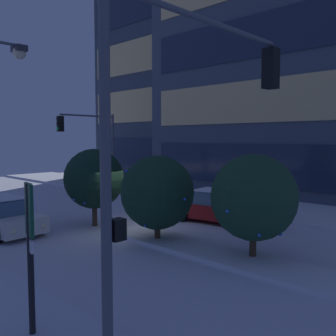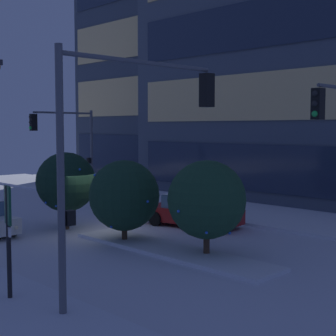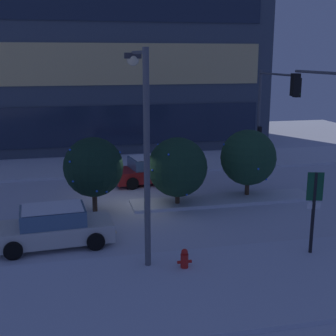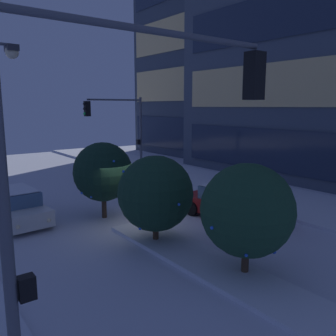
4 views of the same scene
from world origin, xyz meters
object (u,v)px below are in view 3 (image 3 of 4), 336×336
Objects in this scene: traffic_light_corner_near_right at (331,120)px; decorated_tree_median at (93,167)px; fire_hydrant at (184,261)px; street_lamp_arched at (142,126)px; decorated_tree_left_of_median at (248,158)px; parking_info_sign at (314,203)px; decorated_tree_right_of_median at (178,167)px; car_near at (54,227)px; traffic_light_corner_far_right at (273,103)px; car_far at (152,170)px.

traffic_light_corner_near_right reaches higher than decorated_tree_median.
decorated_tree_median reaches higher than fire_hydrant.
street_lamp_arched reaches higher than traffic_light_corner_near_right.
street_lamp_arched is 9.20m from decorated_tree_left_of_median.
decorated_tree_left_of_median is (6.29, 6.16, -2.66)m from street_lamp_arched.
parking_info_sign is 0.93× the size of decorated_tree_right_of_median.
traffic_light_corner_near_right is (10.76, -0.53, 3.76)m from car_near.
traffic_light_corner_far_right is at bearing 35.74° from decorated_tree_right_of_median.
car_far is at bearing -85.00° from traffic_light_corner_far_right.
car_near is 0.74× the size of traffic_light_corner_far_right.
traffic_light_corner_near_right is 7.85m from street_lamp_arched.
traffic_light_corner_far_right is 8.93m from decorated_tree_right_of_median.
car_near is at bearing -116.98° from decorated_tree_median.
parking_info_sign is at bearing -100.97° from street_lamp_arched.
car_far is 1.38× the size of decorated_tree_left_of_median.
fire_hydrant is 9.12m from decorated_tree_left_of_median.
traffic_light_corner_far_right is at bearing 175.84° from car_far.
parking_info_sign is (3.63, -10.92, 1.25)m from car_far.
decorated_tree_median is 7.65m from decorated_tree_left_of_median.
traffic_light_corner_far_right reaches higher than car_far.
street_lamp_arched is (3.06, -1.99, 3.99)m from car_near.
decorated_tree_right_of_median reaches higher than car_far.
traffic_light_corner_far_right is at bearing 25.49° from decorated_tree_median.
traffic_light_corner_far_right is 1.99× the size of parking_info_sign.
fire_hydrant is (4.21, -3.17, -0.33)m from car_near.
fire_hydrant is at bearing 111.98° from traffic_light_corner_near_right.
decorated_tree_median is at bearing 12.47° from street_lamp_arched.
parking_info_sign is at bearing -63.55° from decorated_tree_right_of_median.
car_near reaches higher than fire_hydrant.
parking_info_sign is at bearing 2.44° from fire_hydrant.
fire_hydrant is 0.24× the size of decorated_tree_right_of_median.
fire_hydrant is at bearing 75.64° from car_far.
car_near is at bearing 55.71° from street_lamp_arched.
parking_info_sign reaches higher than car_far.
decorated_tree_median is at bearing -177.87° from decorated_tree_right_of_median.
decorated_tree_median is (-2.47, 6.58, 1.74)m from fire_hydrant.
traffic_light_corner_far_right is (7.38, 0.65, 3.51)m from car_far.
traffic_light_corner_far_right reaches higher than parking_info_sign.
parking_info_sign is at bearing -41.89° from decorated_tree_median.
decorated_tree_median is 1.05× the size of decorated_tree_right_of_median.
street_lamp_arched is (-9.54, -10.57, 0.48)m from traffic_light_corner_far_right.
parking_info_sign is (5.79, -0.99, -2.73)m from street_lamp_arched.
traffic_light_corner_far_right is 1.78× the size of decorated_tree_left_of_median.
decorated_tree_right_of_median is (-5.16, 4.08, -2.59)m from traffic_light_corner_near_right.
traffic_light_corner_near_right is at bearing -80.57° from street_lamp_arched.
traffic_light_corner_near_right is 8.17m from fire_hydrant.
parking_info_sign is 0.89× the size of decorated_tree_median.
parking_info_sign is at bearing -17.97° from traffic_light_corner_far_right.
decorated_tree_median is (-9.03, 3.94, -2.35)m from traffic_light_corner_near_right.
traffic_light_corner_near_right is (-1.84, -9.12, 0.25)m from traffic_light_corner_far_right.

